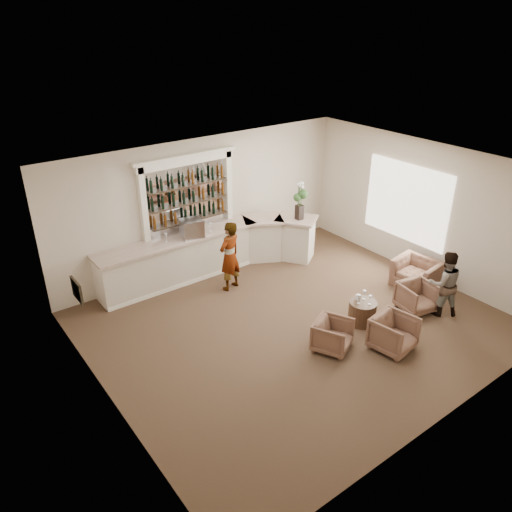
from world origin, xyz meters
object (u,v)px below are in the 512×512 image
(armchair_right, at_px, (417,297))
(espresso_machine, at_px, (192,228))
(guest, at_px, (444,284))
(armchair_far, at_px, (416,273))
(bar_counter, at_px, (212,252))
(flower_vase, at_px, (300,198))
(armchair_center, at_px, (394,333))
(sommelier, at_px, (230,256))
(cocktail_table, at_px, (362,312))
(armchair_left, at_px, (333,335))

(armchair_right, height_order, espresso_machine, espresso_machine)
(guest, xyz_separation_m, armchair_far, (0.60, 1.10, -0.41))
(bar_counter, distance_m, flower_vase, 2.59)
(guest, relative_size, armchair_center, 1.91)
(sommelier, bearing_deg, bar_counter, -109.36)
(cocktail_table, bearing_deg, flower_vase, 73.92)
(bar_counter, bearing_deg, espresso_machine, -176.89)
(sommelier, height_order, armchair_right, sommelier)
(armchair_center, height_order, flower_vase, flower_vase)
(flower_vase, bearing_deg, armchair_left, -121.23)
(cocktail_table, relative_size, armchair_far, 0.58)
(armchair_center, bearing_deg, cocktail_table, 68.74)
(bar_counter, xyz_separation_m, armchair_right, (2.65, -4.17, -0.24))
(cocktail_table, distance_m, sommelier, 3.25)
(espresso_machine, bearing_deg, sommelier, -51.90)
(sommelier, xyz_separation_m, armchair_far, (3.64, -2.55, -0.52))
(armchair_far, xyz_separation_m, espresso_machine, (-4.10, 3.44, 1.03))
(guest, bearing_deg, espresso_machine, -19.26)
(armchair_center, relative_size, flower_vase, 0.77)
(guest, bearing_deg, bar_counter, -23.88)
(cocktail_table, distance_m, armchair_center, 1.01)
(espresso_machine, bearing_deg, cocktail_table, -52.49)
(armchair_right, bearing_deg, sommelier, 140.78)
(armchair_center, relative_size, armchair_right, 1.07)
(armchair_far, bearing_deg, armchair_center, -69.82)
(armchair_left, height_order, armchair_far, armchair_far)
(armchair_center, bearing_deg, armchair_right, 12.18)
(armchair_far, relative_size, flower_vase, 1.00)
(sommelier, bearing_deg, armchair_far, 130.48)
(sommelier, bearing_deg, espresso_machine, -77.59)
(armchair_left, distance_m, armchair_right, 2.47)
(armchair_right, relative_size, flower_vase, 0.72)
(armchair_right, bearing_deg, guest, -40.24)
(sommelier, relative_size, flower_vase, 1.69)
(bar_counter, relative_size, armchair_left, 8.22)
(armchair_center, xyz_separation_m, armchair_far, (2.43, 1.30, -0.03))
(cocktail_table, xyz_separation_m, armchair_center, (-0.20, -0.98, 0.10))
(guest, distance_m, flower_vase, 4.04)
(armchair_center, relative_size, armchair_far, 0.77)
(bar_counter, xyz_separation_m, cocktail_table, (1.33, -3.79, -0.32))
(guest, relative_size, espresso_machine, 3.01)
(guest, bearing_deg, armchair_far, -85.44)
(armchair_left, bearing_deg, flower_vase, 32.11)
(guest, bearing_deg, sommelier, -17.01)
(flower_vase, bearing_deg, bar_counter, 162.30)
(sommelier, height_order, armchair_far, sommelier)
(bar_counter, relative_size, cocktail_table, 9.78)
(armchair_center, height_order, armchair_far, armchair_center)
(guest, bearing_deg, flower_vase, -45.97)
(guest, height_order, armchair_right, guest)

